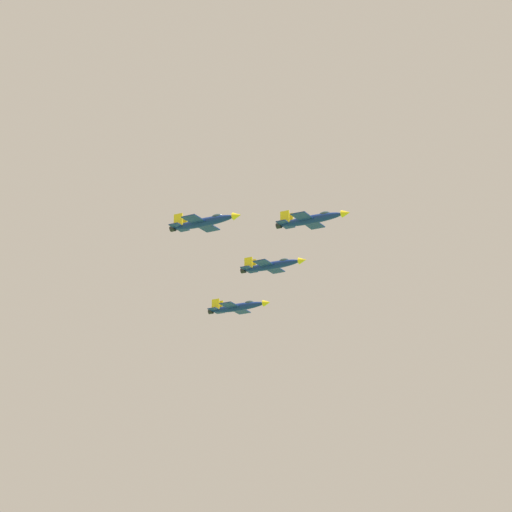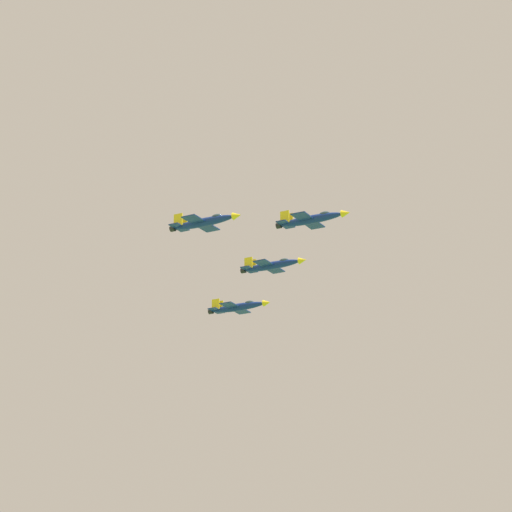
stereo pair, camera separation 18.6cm
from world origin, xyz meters
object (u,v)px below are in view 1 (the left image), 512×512
(jet_left_wingman, at_px, (272,265))
(jet_right_wingman, at_px, (204,222))
(jet_lead, at_px, (311,219))
(jet_left_outer, at_px, (238,307))

(jet_left_wingman, relative_size, jet_right_wingman, 0.98)
(jet_lead, distance_m, jet_left_wingman, 24.20)
(jet_lead, xyz_separation_m, jet_left_wingman, (18.00, -15.87, -3.14))
(jet_left_wingman, relative_size, jet_left_outer, 0.98)
(jet_left_wingman, distance_m, jet_right_wingman, 31.09)
(jet_left_wingman, distance_m, jet_left_outer, 24.26)
(jet_right_wingman, bearing_deg, jet_left_wingman, 90.08)
(jet_lead, bearing_deg, jet_left_wingman, 138.54)
(jet_lead, relative_size, jet_right_wingman, 1.00)
(jet_left_wingman, height_order, jet_left_outer, jet_left_wingman)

